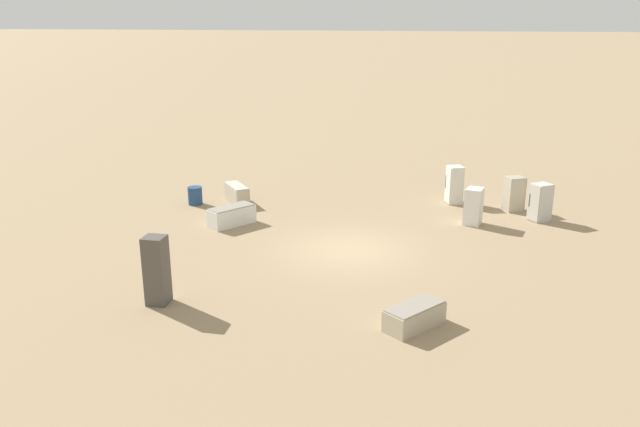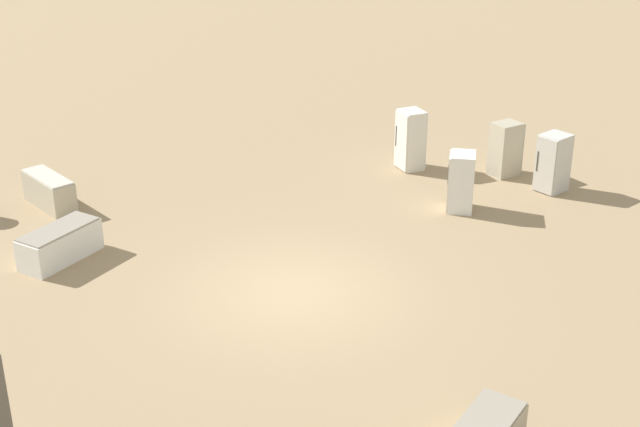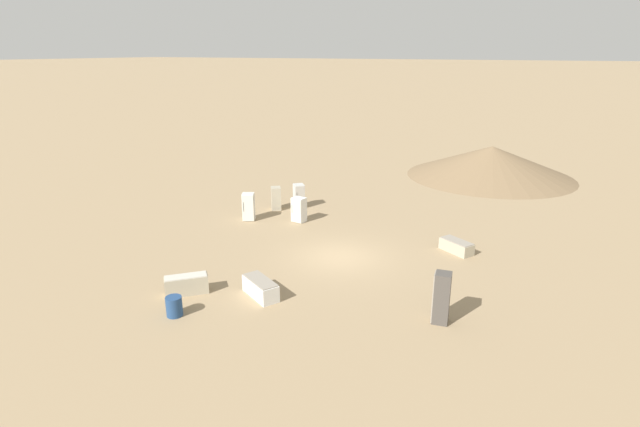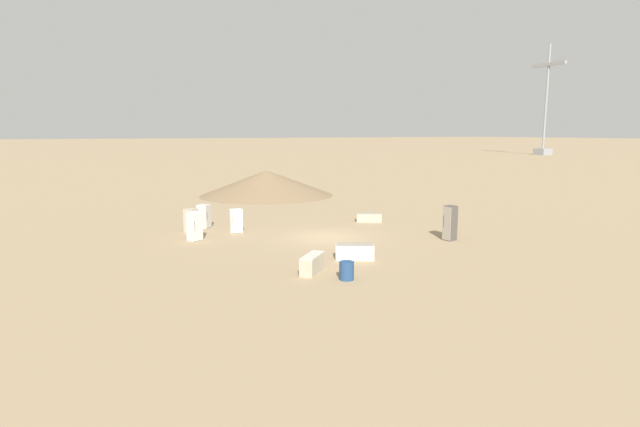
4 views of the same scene
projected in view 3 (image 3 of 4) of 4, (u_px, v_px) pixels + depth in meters
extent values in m
plane|color=#9E8460|center=(339.00, 257.00, 23.84)|extent=(1000.00, 1000.00, 0.00)
cone|color=#7F6647|center=(491.00, 162.00, 38.59)|extent=(12.67, 12.67, 2.39)
cube|color=#4C4742|center=(442.00, 298.00, 17.86)|extent=(0.65, 0.63, 1.95)
cube|color=gray|center=(433.00, 297.00, 17.95)|extent=(0.55, 0.12, 1.87)
cylinder|color=#2D2D2D|center=(433.00, 292.00, 18.11)|extent=(0.02, 0.02, 0.68)
cube|color=silver|center=(299.00, 196.00, 31.19)|extent=(0.91, 0.91, 1.47)
cube|color=#BCB7AD|center=(300.00, 197.00, 30.86)|extent=(0.43, 0.46, 1.41)
cylinder|color=#2D2D2D|center=(297.00, 197.00, 30.76)|extent=(0.02, 0.02, 0.52)
cube|color=#B2A88E|center=(187.00, 285.00, 20.17)|extent=(1.61, 1.63, 0.75)
cube|color=beige|center=(186.00, 276.00, 20.05)|extent=(1.55, 1.56, 0.04)
cube|color=#B2A88E|center=(456.00, 247.00, 24.36)|extent=(1.46, 1.81, 0.56)
cube|color=gray|center=(457.00, 241.00, 24.27)|extent=(1.40, 1.73, 0.04)
cube|color=white|center=(299.00, 210.00, 28.58)|extent=(0.65, 0.80, 1.42)
cube|color=silver|center=(296.00, 211.00, 28.34)|extent=(0.13, 0.70, 1.36)
cylinder|color=#2D2D2D|center=(292.00, 209.00, 28.43)|extent=(0.02, 0.02, 0.50)
cube|color=#B2A88E|center=(276.00, 198.00, 30.74)|extent=(0.90, 0.87, 1.42)
cube|color=gray|center=(276.00, 197.00, 31.09)|extent=(0.35, 0.48, 1.37)
cylinder|color=#2D2D2D|center=(279.00, 195.00, 31.12)|extent=(0.02, 0.02, 0.50)
cube|color=silver|center=(249.00, 207.00, 28.80)|extent=(0.81, 0.86, 1.61)
cube|color=silver|center=(248.00, 208.00, 28.52)|extent=(0.33, 0.60, 1.54)
cylinder|color=#2D2D2D|center=(244.00, 207.00, 28.46)|extent=(0.02, 0.02, 0.56)
cube|color=white|center=(261.00, 288.00, 19.97)|extent=(1.50, 1.93, 0.69)
cube|color=gray|center=(260.00, 280.00, 19.85)|extent=(1.44, 1.86, 0.04)
cylinder|color=navy|center=(174.00, 306.00, 18.49)|extent=(0.60, 0.60, 0.76)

